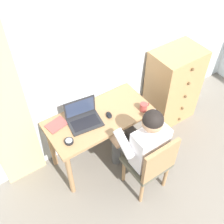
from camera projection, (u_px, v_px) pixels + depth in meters
wall_back at (106, 50)px, 2.92m from camera, size 4.80×0.05×2.50m
curtain_panel at (3, 112)px, 2.55m from camera, size 0.46×0.03×2.14m
desk at (99, 124)px, 3.05m from camera, size 1.15×0.56×0.73m
dresser at (173, 86)px, 3.61m from camera, size 0.62×0.47×1.06m
chair at (151, 163)px, 2.85m from camera, size 0.42×0.40×0.87m
person_seated at (141, 141)px, 2.83m from camera, size 0.53×0.59×1.19m
laptop at (83, 117)px, 2.89m from camera, size 0.37×0.29×0.24m
computer_mouse at (109, 115)px, 2.96m from camera, size 0.09×0.11×0.03m
desk_clock at (69, 141)px, 2.72m from camera, size 0.09×0.09×0.03m
notebook_pad at (57, 125)px, 2.88m from camera, size 0.23×0.19×0.01m
coffee_mug at (144, 107)px, 3.00m from camera, size 0.12×0.08×0.09m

